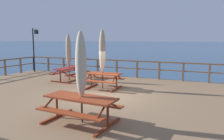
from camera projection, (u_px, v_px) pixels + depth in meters
The scene contains 10 objects.
ground_plane at pixel (105, 109), 9.67m from camera, with size 600.00×600.00×0.00m, color navy.
wooden_deck at pixel (105, 102), 9.62m from camera, with size 16.97×9.68×0.67m, color #846647.
railing_waterside_far at pixel (137, 66), 13.74m from camera, with size 16.77×0.10×1.09m.
picnic_table_mid_right at pixel (103, 77), 10.77m from camera, with size 1.77×1.43×0.78m.
picnic_table_back_left at pixel (81, 103), 6.33m from camera, with size 2.24×1.54×0.78m.
picnic_table_mid_centre at pixel (71, 71), 12.97m from camera, with size 1.55×2.29×0.78m.
patio_umbrella_tall_back_right at pixel (102, 51), 10.55m from camera, with size 0.32×0.32×2.89m.
patio_umbrella_tall_back_left at pixel (81, 65), 6.17m from camera, with size 0.32×0.32×2.64m.
patio_umbrella_tall_mid_left at pixel (68, 51), 12.79m from camera, with size 0.32×0.32×2.72m.
lamp_post_hooked at pixel (35, 43), 15.98m from camera, with size 0.66×0.35×3.20m.
Camera 1 is at (3.98, -8.45, 3.06)m, focal length 35.20 mm.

